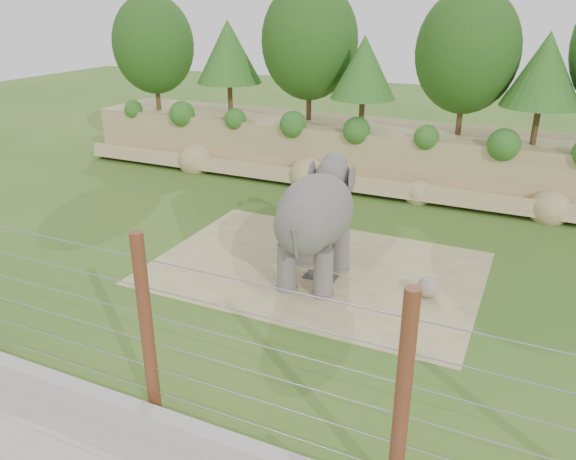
% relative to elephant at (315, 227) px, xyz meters
% --- Properties ---
extents(ground, '(90.00, 90.00, 0.00)m').
position_rel_elephant_xyz_m(ground, '(-0.73, -2.31, -1.69)').
color(ground, '#316720').
rests_on(ground, ground).
extents(back_embankment, '(30.00, 5.52, 8.77)m').
position_rel_elephant_xyz_m(back_embankment, '(-0.14, 10.36, 2.27)').
color(back_embankment, '#9E8D60').
rests_on(back_embankment, ground).
extents(dirt_patch, '(10.00, 7.00, 0.02)m').
position_rel_elephant_xyz_m(dirt_patch, '(-0.23, 0.69, -1.68)').
color(dirt_patch, '#9E8C61').
rests_on(dirt_patch, ground).
extents(drain_grate, '(1.00, 0.60, 0.03)m').
position_rel_elephant_xyz_m(drain_grate, '(0.15, 0.17, -1.66)').
color(drain_grate, '#262628').
rests_on(drain_grate, dirt_patch).
extents(elephant, '(2.11, 4.30, 3.38)m').
position_rel_elephant_xyz_m(elephant, '(0.00, 0.00, 0.00)').
color(elephant, '#5A5550').
rests_on(elephant, ground).
extents(stone_ball, '(0.61, 0.61, 0.61)m').
position_rel_elephant_xyz_m(stone_ball, '(3.34, 0.32, -1.36)').
color(stone_ball, gray).
rests_on(stone_ball, dirt_patch).
extents(retaining_wall, '(26.00, 0.35, 0.50)m').
position_rel_elephant_xyz_m(retaining_wall, '(-0.73, -7.31, -1.44)').
color(retaining_wall, '#9F9B93').
rests_on(retaining_wall, ground).
extents(barrier_fence, '(20.26, 0.26, 4.00)m').
position_rel_elephant_xyz_m(barrier_fence, '(-0.73, -6.81, 0.31)').
color(barrier_fence, brown).
rests_on(barrier_fence, ground).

